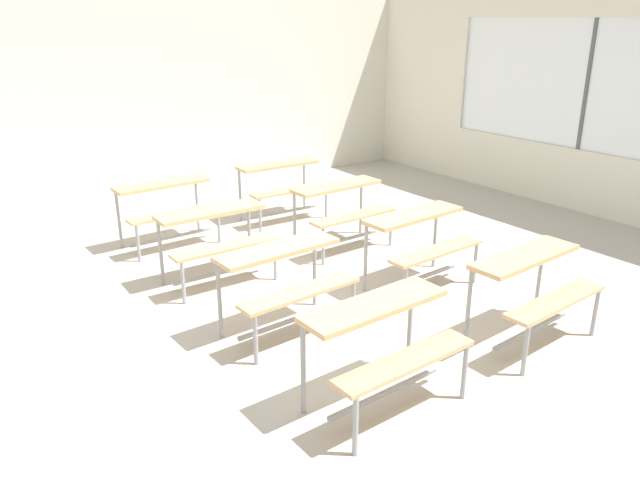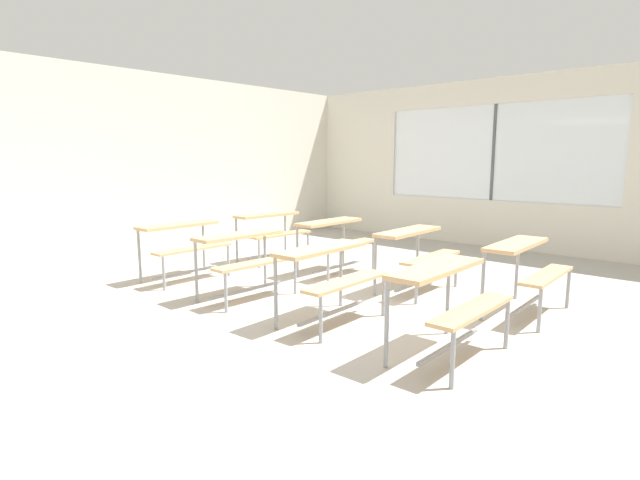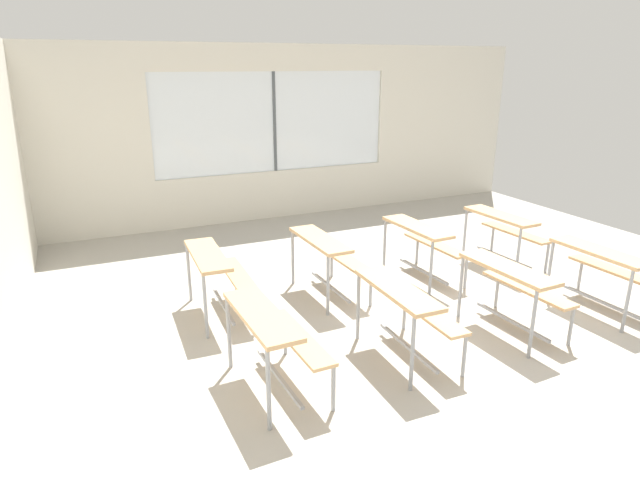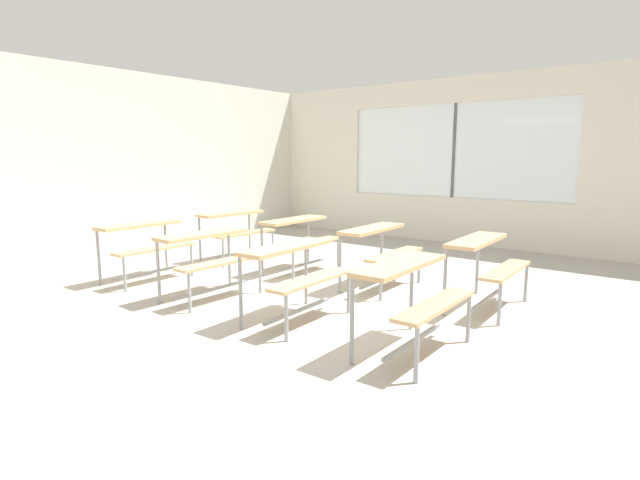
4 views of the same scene
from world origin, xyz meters
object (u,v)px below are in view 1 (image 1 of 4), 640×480
Objects in this scene: desk_bench_r0c0 at (385,332)px; desk_bench_r1c0 at (285,271)px; desk_bench_r3c0 at (167,199)px; desk_bench_r0c1 at (535,278)px; desk_bench_r2c1 at (342,201)px; desk_bench_r3c1 at (282,178)px; desk_bench_r1c1 at (421,233)px; desk_bench_r2c0 at (216,229)px.

desk_bench_r0c0 is 0.99× the size of desk_bench_r1c0.
desk_bench_r0c1 is at bearing -70.11° from desk_bench_r3c0.
desk_bench_r2c1 is at bearing 85.92° from desk_bench_r0c1.
desk_bench_r0c0 is 4.28m from desk_bench_r3c1.
desk_bench_r1c0 is (-1.56, 1.32, 0.00)m from desk_bench_r0c1.
desk_bench_r1c1 is 2.65m from desk_bench_r3c1.
desk_bench_r3c0 is (-1.54, 3.92, 0.00)m from desk_bench_r0c1.
desk_bench_r3c0 is 0.99× the size of desk_bench_r3c1.
desk_bench_r3c1 is (1.63, 0.06, 0.00)m from desk_bench_r3c0.
desk_bench_r2c1 is 0.99× the size of desk_bench_r3c1.
desk_bench_r1c1 is 2.04m from desk_bench_r2c0.
desk_bench_r3c0 is (-1.61, 1.27, 0.00)m from desk_bench_r2c1.
desk_bench_r1c1 is at bearing 37.52° from desk_bench_r0c0.
desk_bench_r0c0 is 2.07m from desk_bench_r1c1.
desk_bench_r3c0 is at bearing 140.91° from desk_bench_r2c1.
desk_bench_r1c0 is 1.00× the size of desk_bench_r1c1.
desk_bench_r3c1 is at bearing 86.47° from desk_bench_r1c1.
desk_bench_r1c1 is 1.32m from desk_bench_r2c1.
desk_bench_r2c1 is (1.63, 1.33, 0.00)m from desk_bench_r1c0.
desk_bench_r1c0 is 1.01× the size of desk_bench_r3c0.
desk_bench_r1c0 and desk_bench_r3c0 have the same top height.
desk_bench_r1c1 is at bearing -60.39° from desk_bench_r3c0.
desk_bench_r1c1 is at bearing 86.28° from desk_bench_r0c1.
desk_bench_r2c0 is at bearing 138.74° from desk_bench_r1c1.
desk_bench_r0c0 is at bearing -93.50° from desk_bench_r1c0.
desk_bench_r2c1 is at bearing 85.87° from desk_bench_r1c1.
desk_bench_r1c1 is 1.01× the size of desk_bench_r3c0.
desk_bench_r1c1 is at bearing -37.69° from desk_bench_r2c0.
desk_bench_r0c0 is 1.00× the size of desk_bench_r2c1.
desk_bench_r2c0 is (0.03, 2.58, 0.00)m from desk_bench_r0c0.
desk_bench_r2c0 is at bearing 118.27° from desk_bench_r0c1.
desk_bench_r2c0 is at bearing -138.09° from desk_bench_r3c1.
desk_bench_r1c0 is 1.01× the size of desk_bench_r2c1.
desk_bench_r2c1 is (0.04, 1.32, 0.00)m from desk_bench_r1c1.
desk_bench_r3c0 is at bearing 88.17° from desk_bench_r0c0.
desk_bench_r2c1 is (1.66, 2.61, 0.00)m from desk_bench_r0c0.
desk_bench_r1c0 is 1.59m from desk_bench_r1c1.
desk_bench_r2c0 is 1.00× the size of desk_bench_r3c0.
desk_bench_r0c0 is 0.99× the size of desk_bench_r3c1.
desk_bench_r2c1 is 0.99× the size of desk_bench_r3c0.
desk_bench_r2c0 is 1.63m from desk_bench_r2c1.
desk_bench_r3c0 is at bearing 87.19° from desk_bench_r1c0.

